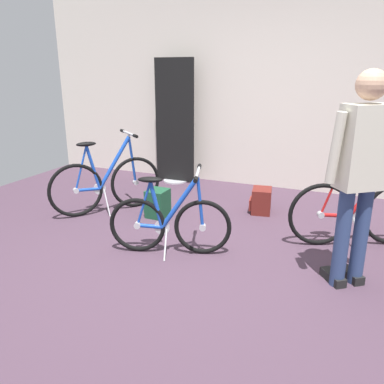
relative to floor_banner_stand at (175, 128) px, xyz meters
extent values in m
plane|color=#473342|center=(1.21, -2.38, -0.80)|extent=(6.85, 6.85, 0.00)
cube|color=silver|center=(1.21, 0.32, 0.61)|extent=(6.85, 0.10, 2.82)
cylinder|color=#B7B7BC|center=(0.00, 0.00, -0.79)|extent=(0.36, 0.36, 0.02)
cube|color=black|center=(0.00, 0.00, 0.10)|extent=(0.60, 0.02, 1.75)
torus|color=black|center=(1.25, -2.09, -0.54)|extent=(0.50, 0.19, 0.52)
cylinder|color=#B7B7BC|center=(1.25, -2.09, -0.54)|extent=(0.07, 0.07, 0.06)
torus|color=black|center=(0.68, -2.27, -0.54)|extent=(0.50, 0.19, 0.52)
cylinder|color=#B7B7BC|center=(0.68, -2.27, -0.54)|extent=(0.07, 0.07, 0.06)
cylinder|color=#1947B2|center=(0.79, -2.24, -0.55)|extent=(0.23, 0.10, 0.05)
cylinder|color=#1947B2|center=(1.05, -2.16, -0.32)|extent=(0.35, 0.15, 0.50)
cylinder|color=#1947B2|center=(0.85, -2.22, -0.34)|extent=(0.13, 0.07, 0.43)
cylinder|color=#1947B2|center=(0.79, -2.24, -0.55)|extent=(0.22, 0.09, 0.04)
cylinder|color=#1947B2|center=(1.22, -2.10, -0.31)|extent=(0.08, 0.05, 0.47)
cylinder|color=#1947B2|center=(0.74, -2.25, -0.33)|extent=(0.15, 0.07, 0.42)
ellipsoid|color=black|center=(0.81, -2.23, -0.11)|extent=(0.24, 0.15, 0.05)
cylinder|color=#B7B7BC|center=(1.20, -2.11, -0.06)|extent=(0.03, 0.03, 0.04)
cylinder|color=#B7B7BC|center=(1.20, -2.11, -0.04)|extent=(0.16, 0.43, 0.03)
cylinder|color=black|center=(1.27, -2.32, -0.04)|extent=(0.06, 0.10, 0.04)
cylinder|color=black|center=(1.13, -1.90, -0.04)|extent=(0.06, 0.10, 0.04)
cylinder|color=#B7B7BC|center=(0.90, -2.21, -0.55)|extent=(0.14, 0.06, 0.14)
cylinder|color=#B7B7BC|center=(0.96, -2.28, -0.68)|extent=(0.07, 0.19, 0.24)
torus|color=black|center=(0.04, -1.21, -0.49)|extent=(0.42, 0.50, 0.62)
cylinder|color=#B7B7BC|center=(0.04, -1.21, -0.49)|extent=(0.08, 0.08, 0.06)
torus|color=black|center=(-0.41, -1.76, -0.49)|extent=(0.42, 0.50, 0.62)
cylinder|color=#B7B7BC|center=(-0.41, -1.76, -0.49)|extent=(0.08, 0.08, 0.06)
cylinder|color=#1947B2|center=(-0.32, -1.66, -0.50)|extent=(0.20, 0.23, 0.05)
cylinder|color=#1947B2|center=(-0.12, -1.40, -0.22)|extent=(0.30, 0.35, 0.59)
cylinder|color=#1947B2|center=(-0.27, -1.60, -0.25)|extent=(0.12, 0.14, 0.52)
cylinder|color=#1947B2|center=(-0.32, -1.66, -0.50)|extent=(0.19, 0.23, 0.04)
cylinder|color=#1947B2|center=(0.02, -1.23, -0.21)|extent=(0.08, 0.08, 0.56)
cylinder|color=#1947B2|center=(-0.36, -1.70, -0.24)|extent=(0.13, 0.15, 0.50)
ellipsoid|color=black|center=(-0.31, -1.64, 0.02)|extent=(0.21, 0.23, 0.05)
cylinder|color=#B7B7BC|center=(0.00, -1.26, 0.09)|extent=(0.03, 0.03, 0.04)
cylinder|color=#B7B7BC|center=(0.00, -1.26, 0.11)|extent=(0.36, 0.30, 0.03)
cylinder|color=black|center=(0.17, -1.39, 0.11)|extent=(0.09, 0.08, 0.04)
cylinder|color=black|center=(-0.17, -1.12, 0.11)|extent=(0.09, 0.08, 0.04)
cylinder|color=#B7B7BC|center=(-0.24, -1.55, -0.51)|extent=(0.10, 0.12, 0.14)
cylinder|color=#B7B7BC|center=(-0.14, -1.57, -0.66)|extent=(0.16, 0.13, 0.29)
torus|color=black|center=(2.20, -1.49, -0.49)|extent=(0.58, 0.28, 0.61)
cylinder|color=#B7B7BC|center=(2.20, -1.49, -0.49)|extent=(0.07, 0.07, 0.06)
cylinder|color=red|center=(2.32, -1.44, -0.50)|extent=(0.26, 0.14, 0.05)
cylinder|color=red|center=(2.62, -1.31, -0.22)|extent=(0.40, 0.21, 0.59)
cylinder|color=red|center=(2.39, -1.41, -0.25)|extent=(0.15, 0.09, 0.51)
cylinder|color=red|center=(2.32, -1.44, -0.50)|extent=(0.26, 0.13, 0.04)
cylinder|color=red|center=(2.27, -1.46, -0.25)|extent=(0.17, 0.09, 0.50)
ellipsoid|color=black|center=(2.34, -1.43, 0.02)|extent=(0.24, 0.17, 0.05)
cylinder|color=#B7B7BC|center=(2.44, -1.39, -0.51)|extent=(0.13, 0.07, 0.14)
cylinder|color=#B7B7BC|center=(2.53, -1.45, -0.66)|extent=(0.09, 0.18, 0.28)
cylinder|color=navy|center=(2.53, -2.10, -0.41)|extent=(0.11, 0.11, 0.78)
cube|color=black|center=(2.50, -2.06, -0.76)|extent=(0.22, 0.25, 0.07)
cylinder|color=navy|center=(2.40, -2.19, -0.41)|extent=(0.11, 0.11, 0.78)
cube|color=black|center=(2.37, -2.15, -0.76)|extent=(0.22, 0.25, 0.07)
cube|color=beige|center=(2.47, -2.15, 0.28)|extent=(0.38, 0.35, 0.60)
cylinder|color=beige|center=(2.29, -2.26, 0.28)|extent=(0.12, 0.10, 0.51)
sphere|color=tan|center=(2.47, -2.15, 0.71)|extent=(0.21, 0.21, 0.21)
cube|color=maroon|center=(1.50, -0.83, -0.65)|extent=(0.26, 0.31, 0.29)
cube|color=maroon|center=(1.38, -0.85, -0.70)|extent=(0.06, 0.20, 0.13)
cube|color=#19472D|center=(0.44, -1.41, -0.64)|extent=(0.22, 0.25, 0.31)
cube|color=#1F5939|center=(0.31, -1.40, -0.69)|extent=(0.03, 0.17, 0.14)
camera|label=1|loc=(2.38, -5.08, 0.80)|focal=36.15mm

